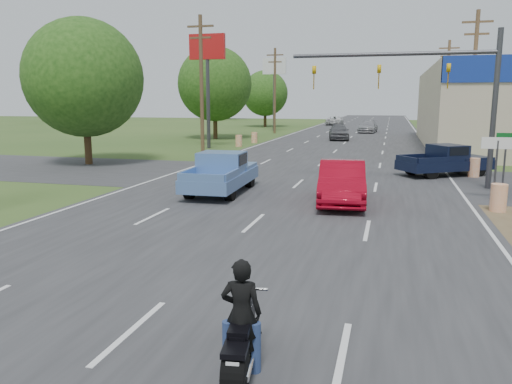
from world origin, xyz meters
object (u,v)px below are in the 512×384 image
(distant_car_white, at_px, (335,121))
(red_convertible, at_px, (342,183))
(motorcycle, at_px, (241,344))
(distant_car_grey, at_px, (339,132))
(rider, at_px, (241,320))
(distant_car_silver, at_px, (368,127))
(blue_pickup, at_px, (222,172))
(navy_pickup, at_px, (447,160))

(distant_car_white, bearing_deg, red_convertible, 97.95)
(motorcycle, xyz_separation_m, distant_car_white, (-6.90, 75.13, 0.26))
(distant_car_grey, xyz_separation_m, distant_car_white, (-3.74, 30.63, -0.08))
(rider, xyz_separation_m, distant_car_silver, (-0.87, 56.88, -0.08))
(blue_pickup, distance_m, navy_pickup, 12.55)
(navy_pickup, height_order, distant_car_white, navy_pickup)
(distant_car_silver, bearing_deg, distant_car_grey, -95.92)
(red_convertible, xyz_separation_m, navy_pickup, (4.68, 8.72, 0.02))
(rider, relative_size, distant_car_grey, 0.34)
(navy_pickup, xyz_separation_m, distant_car_grey, (-8.04, 22.98, -0.02))
(distant_car_grey, bearing_deg, red_convertible, -91.84)
(motorcycle, relative_size, rider, 1.27)
(rider, height_order, distant_car_silver, rider)
(red_convertible, height_order, rider, rider)
(red_convertible, relative_size, motorcycle, 2.37)
(red_convertible, height_order, distant_car_silver, red_convertible)
(motorcycle, distance_m, distant_car_grey, 44.61)
(blue_pickup, bearing_deg, rider, -71.76)
(rider, distance_m, distant_car_white, 75.40)
(rider, height_order, distant_car_grey, rider)
(motorcycle, relative_size, distant_car_grey, 0.44)
(motorcycle, bearing_deg, distant_car_grey, 85.80)
(navy_pickup, bearing_deg, red_convertible, -62.30)
(rider, distance_m, distant_car_grey, 44.56)
(red_convertible, bearing_deg, rider, -96.35)
(red_convertible, distance_m, navy_pickup, 9.90)
(motorcycle, height_order, navy_pickup, navy_pickup)
(red_convertible, relative_size, distant_car_grey, 1.03)
(rider, bearing_deg, distant_car_white, -93.02)
(red_convertible, relative_size, rider, 3.01)
(navy_pickup, height_order, distant_car_silver, navy_pickup)
(blue_pickup, height_order, navy_pickup, blue_pickup)
(blue_pickup, relative_size, distant_car_white, 1.02)
(navy_pickup, bearing_deg, motorcycle, -46.87)
(distant_car_white, bearing_deg, rider, 96.70)
(motorcycle, xyz_separation_m, navy_pickup, (4.88, 21.52, 0.36))
(blue_pickup, height_order, distant_car_grey, blue_pickup)
(distant_car_silver, bearing_deg, distant_car_white, 112.79)
(navy_pickup, height_order, distant_car_grey, navy_pickup)
(distant_car_white, bearing_deg, distant_car_grey, 98.41)
(blue_pickup, bearing_deg, distant_car_grey, 84.73)
(rider, height_order, distant_car_white, rider)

